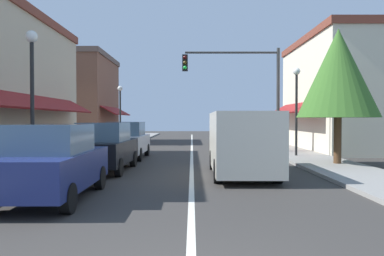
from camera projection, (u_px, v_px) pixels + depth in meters
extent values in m
plane|color=#33302D|center=(191.00, 153.00, 21.52)|extent=(80.00, 80.00, 0.00)
cube|color=gray|center=(93.00, 152.00, 21.50)|extent=(2.60, 56.00, 0.12)
cube|color=gray|center=(288.00, 152.00, 21.53)|extent=(2.60, 56.00, 0.12)
cube|color=silver|center=(191.00, 153.00, 21.52)|extent=(0.14, 52.00, 0.01)
cube|color=slate|center=(22.00, 131.00, 15.47)|extent=(0.08, 10.64, 1.80)
cube|color=maroon|center=(36.00, 102.00, 15.44)|extent=(1.27, 11.76, 0.73)
cube|color=slate|center=(49.00, 65.00, 18.48)|extent=(0.08, 1.10, 1.30)
cube|color=beige|center=(335.00, 97.00, 23.47)|extent=(4.19, 10.00, 6.51)
cube|color=brown|center=(336.00, 41.00, 23.39)|extent=(4.39, 10.20, 0.40)
cube|color=slate|center=(302.00, 127.00, 23.51)|extent=(0.08, 7.60, 1.80)
cube|color=maroon|center=(292.00, 108.00, 23.48)|extent=(1.27, 8.40, 0.73)
cube|color=slate|center=(314.00, 69.00, 21.23)|extent=(0.08, 1.10, 1.30)
cube|color=slate|center=(293.00, 78.00, 25.63)|extent=(0.08, 1.10, 1.30)
cube|color=brown|center=(82.00, 101.00, 31.41)|extent=(4.31, 8.00, 6.75)
cube|color=brown|center=(82.00, 58.00, 31.33)|extent=(4.51, 8.20, 0.40)
cube|color=slate|center=(108.00, 125.00, 31.46)|extent=(0.08, 6.08, 1.80)
cube|color=maroon|center=(115.00, 111.00, 31.44)|extent=(1.27, 6.72, 0.73)
cube|color=slate|center=(102.00, 81.00, 29.63)|extent=(0.08, 1.10, 1.30)
cube|color=slate|center=(112.00, 85.00, 33.15)|extent=(0.08, 1.10, 1.30)
cube|color=navy|center=(51.00, 170.00, 8.92)|extent=(1.76, 4.11, 0.80)
cube|color=slate|center=(49.00, 139.00, 8.80)|extent=(1.54, 2.01, 0.66)
cylinder|color=black|center=(40.00, 178.00, 10.27)|extent=(0.21, 0.62, 0.62)
cylinder|color=black|center=(99.00, 178.00, 10.29)|extent=(0.21, 0.62, 0.62)
cylinder|color=black|center=(67.00, 198.00, 7.58)|extent=(0.21, 0.62, 0.62)
cube|color=black|center=(104.00, 152.00, 13.85)|extent=(1.81, 4.14, 0.80)
cube|color=slate|center=(103.00, 132.00, 13.73)|extent=(1.57, 2.03, 0.66)
cylinder|color=black|center=(93.00, 159.00, 15.22)|extent=(0.21, 0.62, 0.62)
cylinder|color=black|center=(132.00, 159.00, 15.19)|extent=(0.21, 0.62, 0.62)
cylinder|color=black|center=(70.00, 167.00, 12.52)|extent=(0.21, 0.62, 0.62)
cylinder|color=black|center=(118.00, 167.00, 12.49)|extent=(0.21, 0.62, 0.62)
cube|color=silver|center=(126.00, 144.00, 18.42)|extent=(1.76, 4.12, 0.80)
cube|color=slate|center=(125.00, 129.00, 18.31)|extent=(1.54, 2.02, 0.66)
cylinder|color=black|center=(115.00, 150.00, 19.79)|extent=(0.21, 0.62, 0.62)
cylinder|color=black|center=(146.00, 150.00, 19.78)|extent=(0.21, 0.62, 0.62)
cylinder|color=black|center=(103.00, 155.00, 17.08)|extent=(0.21, 0.62, 0.62)
cylinder|color=black|center=(138.00, 155.00, 17.07)|extent=(0.21, 0.62, 0.62)
cube|color=beige|center=(240.00, 141.00, 12.79)|extent=(2.00, 5.02, 1.90)
cube|color=slate|center=(233.00, 127.00, 15.18)|extent=(1.73, 0.29, 0.84)
cube|color=black|center=(233.00, 154.00, 15.39)|extent=(1.86, 0.22, 0.24)
cylinder|color=black|center=(212.00, 160.00, 14.37)|extent=(0.25, 0.72, 0.72)
cylinder|color=black|center=(259.00, 160.00, 14.35)|extent=(0.25, 0.72, 0.72)
cylinder|color=black|center=(217.00, 171.00, 11.27)|extent=(0.25, 0.72, 0.72)
cylinder|color=black|center=(276.00, 171.00, 11.26)|extent=(0.25, 0.72, 0.72)
cylinder|color=#333333|center=(277.00, 101.00, 21.21)|extent=(0.18, 0.18, 5.84)
cylinder|color=#333333|center=(231.00, 53.00, 21.14)|extent=(5.17, 0.12, 0.12)
cube|color=black|center=(184.00, 63.00, 20.97)|extent=(0.30, 0.24, 0.90)
sphere|color=#420F0F|center=(184.00, 57.00, 20.83)|extent=(0.20, 0.20, 0.20)
sphere|color=#3D2D0C|center=(184.00, 63.00, 20.84)|extent=(0.20, 0.20, 0.20)
sphere|color=green|center=(184.00, 68.00, 20.84)|extent=(0.20, 0.20, 0.20)
cylinder|color=black|center=(31.00, 112.00, 11.63)|extent=(0.12, 0.12, 4.23)
sphere|color=white|center=(30.00, 36.00, 11.58)|extent=(0.36, 0.36, 0.36)
cylinder|color=black|center=(295.00, 117.00, 18.68)|extent=(0.12, 0.12, 4.05)
sphere|color=white|center=(295.00, 71.00, 18.63)|extent=(0.36, 0.36, 0.36)
cylinder|color=black|center=(119.00, 119.00, 27.02)|extent=(0.12, 0.12, 3.90)
sphere|color=white|center=(119.00, 88.00, 26.97)|extent=(0.36, 0.36, 0.36)
cylinder|color=#4C331E|center=(336.00, 136.00, 15.31)|extent=(0.30, 0.30, 2.45)
cone|color=#386626|center=(337.00, 73.00, 15.26)|extent=(3.23, 3.23, 3.55)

